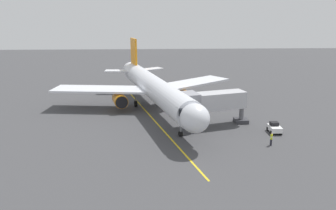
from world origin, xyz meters
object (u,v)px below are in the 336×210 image
(airplane, at_px, (153,87))
(belt_loader_portside, at_px, (181,88))
(jet_bridge, at_px, (209,102))
(tug_near_nose, at_px, (274,128))
(ground_crew_marshaller, at_px, (271,139))

(airplane, distance_m, belt_loader_portside, 15.16)
(airplane, bearing_deg, jet_bridge, 130.71)
(jet_bridge, bearing_deg, tug_near_nose, 160.60)
(ground_crew_marshaller, bearing_deg, airplane, -48.92)
(belt_loader_portside, bearing_deg, ground_crew_marshaller, 105.89)
(jet_bridge, xyz_separation_m, tug_near_nose, (-8.91, 3.14, -3.06))
(jet_bridge, relative_size, ground_crew_marshaller, 6.70)
(tug_near_nose, xyz_separation_m, belt_loader_portside, (10.87, -26.05, 0.01))
(jet_bridge, height_order, ground_crew_marshaller, jet_bridge)
(jet_bridge, relative_size, tug_near_nose, 4.88)
(airplane, bearing_deg, ground_crew_marshaller, 131.08)
(tug_near_nose, bearing_deg, jet_bridge, -19.40)
(jet_bridge, distance_m, belt_loader_portside, 23.20)
(airplane, relative_size, ground_crew_marshaller, 23.22)
(airplane, xyz_separation_m, belt_loader_portside, (-6.19, -13.44, -3.29))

